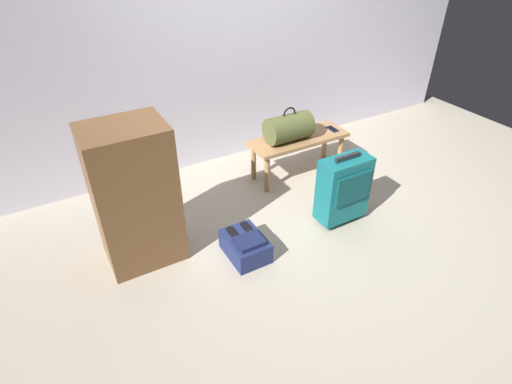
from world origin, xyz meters
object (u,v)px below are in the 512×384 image
duffel_bag_olive (289,128)px  side_cabinet (135,196)px  cell_phone (332,129)px  suitcase_upright_teal (343,188)px  bench (299,143)px  backpack_navy (246,246)px

duffel_bag_olive → side_cabinet: (-1.59, -0.42, 0.01)m
cell_phone → suitcase_upright_teal: bearing=-122.3°
bench → duffel_bag_olive: (-0.13, 0.00, 0.20)m
suitcase_upright_teal → backpack_navy: bearing=179.0°
duffel_bag_olive → backpack_navy: duffel_bag_olive is taller
duffel_bag_olive → cell_phone: size_ratio=3.06×
cell_phone → side_cabinet: side_cabinet is taller
bench → duffel_bag_olive: bearing=180.0°
backpack_navy → cell_phone: bearing=29.0°
bench → cell_phone: (0.39, -0.02, 0.07)m
bench → suitcase_upright_teal: bearing=-98.3°
backpack_navy → side_cabinet: (-0.68, 0.40, 0.46)m
cell_phone → suitcase_upright_teal: (-0.51, -0.81, -0.08)m
bench → duffel_bag_olive: duffel_bag_olive is taller
cell_phone → side_cabinet: bearing=-169.4°
cell_phone → backpack_navy: 1.67m
bench → backpack_navy: size_ratio=2.63×
cell_phone → suitcase_upright_teal: suitcase_upright_teal is taller
backpack_navy → bench: bearing=38.2°
suitcase_upright_teal → backpack_navy: size_ratio=1.71×
duffel_bag_olive → backpack_navy: size_ratio=1.16×
suitcase_upright_teal → backpack_navy: 0.95m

